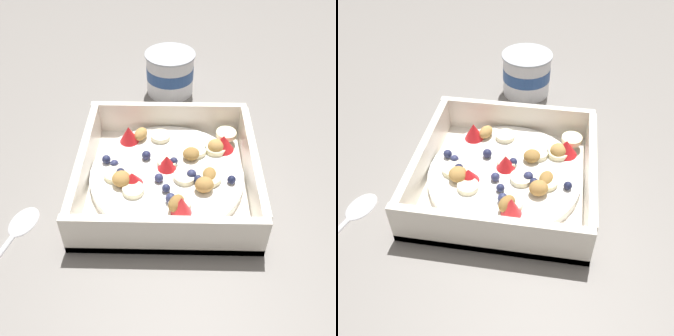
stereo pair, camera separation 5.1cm
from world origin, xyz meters
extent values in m
plane|color=gray|center=(0.00, 0.00, 0.00)|extent=(2.40, 2.40, 0.00)
cube|color=white|center=(0.00, -0.01, 0.01)|extent=(0.22, 0.22, 0.01)
cube|color=white|center=(0.00, -0.12, 0.03)|extent=(0.22, 0.01, 0.06)
cube|color=white|center=(0.00, 0.10, 0.03)|extent=(0.22, 0.01, 0.06)
cube|color=white|center=(-0.11, -0.01, 0.03)|extent=(0.01, 0.20, 0.06)
cube|color=white|center=(0.11, -0.01, 0.03)|extent=(0.01, 0.20, 0.06)
cylinder|color=white|center=(0.00, -0.01, 0.02)|extent=(0.20, 0.20, 0.01)
cylinder|color=#F4EAB7|center=(-0.07, -0.02, 0.03)|extent=(0.04, 0.04, 0.01)
cylinder|color=#F7EFC6|center=(0.02, -0.06, 0.03)|extent=(0.04, 0.04, 0.01)
cylinder|color=#F7EFC6|center=(-0.04, -0.04, 0.03)|extent=(0.04, 0.04, 0.01)
cylinder|color=#F4EAB7|center=(0.05, -0.02, 0.03)|extent=(0.04, 0.04, 0.01)
cylinder|color=#F7EFC6|center=(0.00, 0.01, 0.03)|extent=(0.04, 0.04, 0.01)
cylinder|color=#F4EAB7|center=(0.07, 0.04, 0.03)|extent=(0.03, 0.03, 0.01)
cylinder|color=#F7EFC6|center=(0.04, 0.03, 0.03)|extent=(0.04, 0.04, 0.01)
cylinder|color=#F4EAB7|center=(0.08, 0.07, 0.03)|extent=(0.04, 0.04, 0.01)
cylinder|color=#F7EFC6|center=(0.02, -0.02, 0.03)|extent=(0.04, 0.04, 0.01)
cylinder|color=#F7EFC6|center=(-0.01, 0.06, 0.03)|extent=(0.03, 0.03, 0.01)
cone|color=red|center=(-0.05, 0.06, 0.04)|extent=(0.03, 0.03, 0.02)
cone|color=red|center=(0.02, -0.08, 0.04)|extent=(0.04, 0.04, 0.02)
cone|color=red|center=(0.00, 0.00, 0.03)|extent=(0.04, 0.04, 0.02)
cone|color=red|center=(-0.04, -0.03, 0.03)|extent=(0.03, 0.03, 0.02)
cone|color=red|center=(0.08, 0.04, 0.03)|extent=(0.04, 0.04, 0.02)
sphere|color=#23284C|center=(0.01, 0.01, 0.03)|extent=(0.01, 0.01, 0.01)
sphere|color=#191E3D|center=(0.08, -0.03, 0.03)|extent=(0.01, 0.01, 0.01)
sphere|color=#23284C|center=(-0.03, 0.02, 0.03)|extent=(0.01, 0.01, 0.01)
sphere|color=#23284C|center=(-0.08, 0.01, 0.03)|extent=(0.01, 0.01, 0.01)
sphere|color=#191E3D|center=(-0.06, -0.02, 0.03)|extent=(0.01, 0.01, 0.01)
sphere|color=navy|center=(-0.07, 0.00, 0.03)|extent=(0.01, 0.01, 0.01)
sphere|color=navy|center=(0.03, -0.02, 0.03)|extent=(0.01, 0.01, 0.01)
sphere|color=#23284C|center=(0.00, -0.04, 0.03)|extent=(0.01, 0.01, 0.01)
sphere|color=#23284C|center=(0.04, -0.03, 0.03)|extent=(0.01, 0.01, 0.01)
sphere|color=navy|center=(-0.01, -0.02, 0.03)|extent=(0.01, 0.01, 0.01)
sphere|color=navy|center=(0.01, -0.06, 0.03)|extent=(0.01, 0.01, 0.01)
ellipsoid|color=tan|center=(-0.04, 0.06, 0.03)|extent=(0.02, 0.03, 0.02)
ellipsoid|color=#AD7F42|center=(-0.06, -0.03, 0.03)|extent=(0.02, 0.02, 0.02)
ellipsoid|color=olive|center=(0.03, 0.02, 0.03)|extent=(0.03, 0.03, 0.01)
ellipsoid|color=olive|center=(0.01, -0.07, 0.03)|extent=(0.03, 0.03, 0.02)
ellipsoid|color=olive|center=(0.05, -0.02, 0.03)|extent=(0.02, 0.03, 0.01)
ellipsoid|color=tan|center=(0.07, 0.04, 0.03)|extent=(0.03, 0.03, 0.02)
ellipsoid|color=#AD7F42|center=(0.05, -0.04, 0.03)|extent=(0.03, 0.03, 0.02)
ellipsoid|color=silver|center=(-0.17, -0.08, 0.00)|extent=(0.04, 0.06, 0.01)
cylinder|color=white|center=(0.00, 0.23, 0.03)|extent=(0.08, 0.08, 0.07)
cylinder|color=#2D5193|center=(0.00, 0.23, 0.04)|extent=(0.08, 0.08, 0.02)
cylinder|color=#B7BCC6|center=(0.00, 0.23, 0.07)|extent=(0.08, 0.08, 0.00)
camera|label=1|loc=(0.01, -0.38, 0.38)|focal=42.22mm
camera|label=2|loc=(0.06, -0.38, 0.38)|focal=42.22mm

